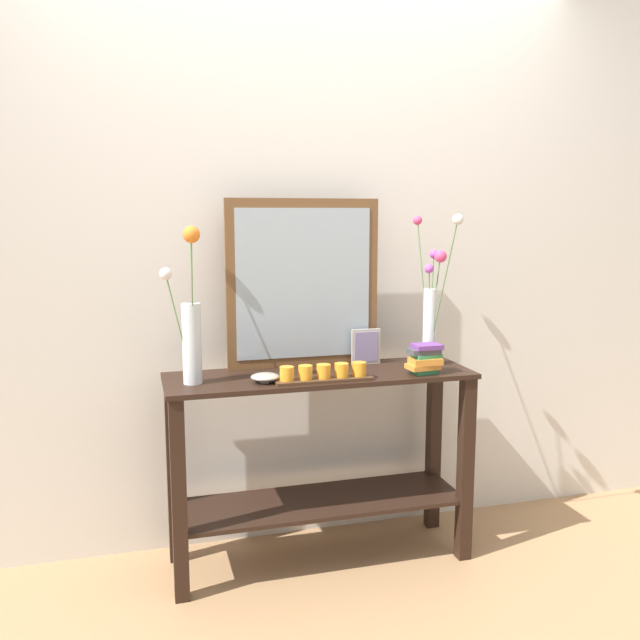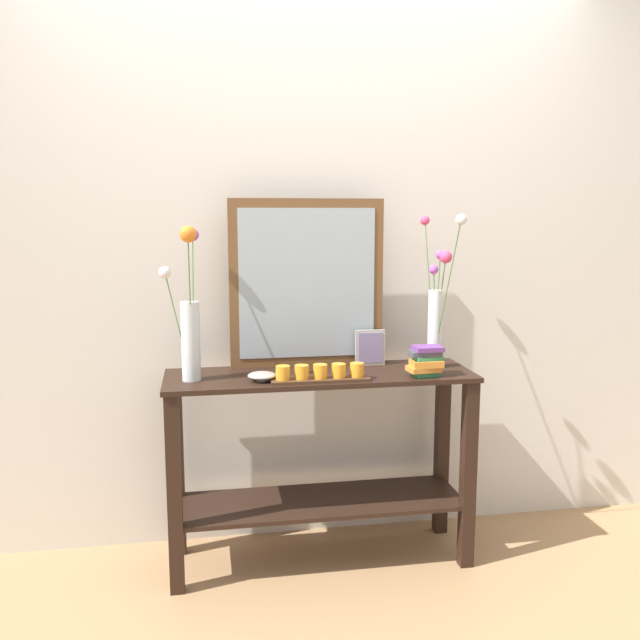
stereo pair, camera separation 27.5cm
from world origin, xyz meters
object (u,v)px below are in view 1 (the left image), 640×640
console_table (320,445)px  vase_right (432,306)px  picture_frame_small (366,347)px  book_stack (425,359)px  tall_vase_left (190,322)px  mirror_leaning (303,283)px  candle_tray (324,374)px  decorative_bowl (265,377)px

console_table → vase_right: vase_right is taller
picture_frame_small → book_stack: 0.29m
console_table → tall_vase_left: 0.76m
vase_right → picture_frame_small: (-0.26, 0.10, -0.18)m
vase_right → book_stack: (-0.09, -0.14, -0.20)m
tall_vase_left → mirror_leaning: bearing=21.3°
mirror_leaning → book_stack: (0.44, -0.29, -0.30)m
mirror_leaning → tall_vase_left: 0.54m
mirror_leaning → book_stack: bearing=-32.8°
vase_right → candle_tray: 0.60m
tall_vase_left → decorative_bowl: size_ratio=5.40×
vase_right → book_stack: 0.26m
console_table → mirror_leaning: size_ratio=1.77×
decorative_bowl → candle_tray: bearing=-10.2°
console_table → book_stack: 0.57m
tall_vase_left → console_table: bearing=3.1°
tall_vase_left → book_stack: 0.96m
console_table → vase_right: 0.76m
console_table → candle_tray: size_ratio=3.24×
console_table → book_stack: (0.41, -0.12, 0.37)m
mirror_leaning → candle_tray: size_ratio=1.83×
decorative_bowl → console_table: bearing=19.4°
vase_right → candle_tray: size_ratio=1.66×
decorative_bowl → mirror_leaning: bearing=48.9°
mirror_leaning → picture_frame_small: bearing=-10.3°
tall_vase_left → decorative_bowl: 0.36m
mirror_leaning → decorative_bowl: 0.47m
candle_tray → book_stack: book_stack is taller
console_table → decorative_bowl: size_ratio=11.25×
tall_vase_left → book_stack: bearing=-5.6°
mirror_leaning → book_stack: size_ratio=4.95×
mirror_leaning → picture_frame_small: mirror_leaning is taller
console_table → tall_vase_left: (-0.52, -0.03, 0.55)m
picture_frame_small → book_stack: picture_frame_small is taller
vase_right → picture_frame_small: bearing=160.2°
console_table → picture_frame_small: (0.24, 0.12, 0.39)m
tall_vase_left → picture_frame_small: tall_vase_left is taller
picture_frame_small → decorative_bowl: bearing=-157.5°
decorative_bowl → book_stack: size_ratio=0.78×
console_table → candle_tray: bearing=-99.5°
picture_frame_small → book_stack: size_ratio=1.08×
vase_right → candle_tray: (-0.53, -0.15, -0.23)m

